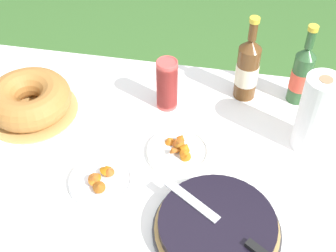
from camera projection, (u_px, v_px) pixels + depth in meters
garden_table at (135, 167)px, 1.54m from camera, size 1.49×0.93×0.72m
tablecloth at (134, 155)px, 1.50m from camera, size 1.50×0.94×0.10m
berry_tart at (217, 227)px, 1.25m from camera, size 0.35×0.35×0.06m
serving_knife at (227, 227)px, 1.21m from camera, size 0.33×0.23×0.01m
bundt_cake at (29, 100)px, 1.58m from camera, size 0.32×0.32×0.11m
cup_stack at (167, 84)px, 1.58m from camera, size 0.07×0.07×0.19m
cider_bottle_green at (302, 74)px, 1.58m from camera, size 0.07×0.07×0.30m
cider_bottle_amber at (247, 68)px, 1.60m from camera, size 0.08×0.08×0.32m
snack_plate_near at (101, 180)px, 1.39m from camera, size 0.20×0.20×0.05m
snack_plate_left at (178, 150)px, 1.47m from camera, size 0.20×0.20×0.05m
paper_towel_roll at (316, 114)px, 1.41m from camera, size 0.11×0.11×0.27m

